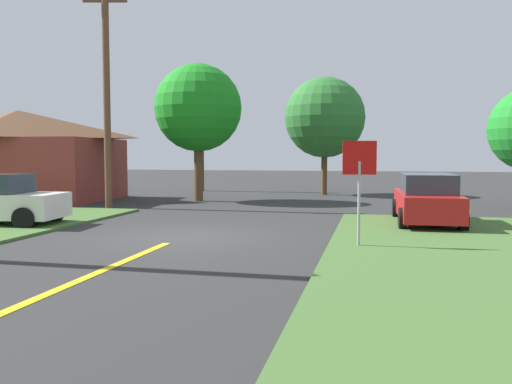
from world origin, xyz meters
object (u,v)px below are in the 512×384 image
(oak_tree_right, at_px, (198,108))
(barn, at_px, (19,155))
(stop_sign, at_px, (359,172))
(car_on_crossroad, at_px, (427,200))
(pine_tree_center, at_px, (325,118))
(utility_pole_far, at_px, (201,131))
(utility_pole_mid, at_px, (107,93))

(oak_tree_right, relative_size, barn, 0.71)
(stop_sign, xyz_separation_m, barn, (-16.67, 10.28, 0.39))
(stop_sign, xyz_separation_m, oak_tree_right, (-7.86, 11.51, 2.61))
(stop_sign, bearing_deg, barn, -42.46)
(stop_sign, distance_m, barn, 19.59)
(car_on_crossroad, height_order, pine_tree_center, pine_tree_center)
(car_on_crossroad, relative_size, utility_pole_far, 0.63)
(pine_tree_center, height_order, oak_tree_right, oak_tree_right)
(oak_tree_right, bearing_deg, barn, -172.06)
(utility_pole_far, height_order, barn, utility_pole_far)
(oak_tree_right, height_order, barn, oak_tree_right)
(utility_pole_mid, xyz_separation_m, utility_pole_far, (0.47, 10.84, -1.06))
(pine_tree_center, bearing_deg, oak_tree_right, -135.54)
(stop_sign, bearing_deg, oak_tree_right, -66.45)
(utility_pole_mid, bearing_deg, pine_tree_center, 48.82)
(utility_pole_far, distance_m, pine_tree_center, 7.83)
(barn, bearing_deg, pine_tree_center, 24.82)
(utility_pole_far, bearing_deg, utility_pole_mid, -92.46)
(stop_sign, xyz_separation_m, car_on_crossroad, (1.97, 4.82, -1.00))
(utility_pole_far, bearing_deg, pine_tree_center, -11.51)
(oak_tree_right, bearing_deg, pine_tree_center, 44.46)
(utility_pole_far, relative_size, pine_tree_center, 1.11)
(utility_pole_mid, xyz_separation_m, barn, (-6.17, 2.67, -2.55))
(pine_tree_center, relative_size, barn, 0.71)
(oak_tree_right, xyz_separation_m, barn, (-8.81, -1.23, -2.22))
(oak_tree_right, distance_m, barn, 9.17)
(utility_pole_mid, relative_size, oak_tree_right, 1.42)
(car_on_crossroad, height_order, barn, barn)
(utility_pole_far, distance_m, barn, 10.63)
(stop_sign, bearing_deg, utility_pole_mid, -46.74)
(pine_tree_center, xyz_separation_m, barn, (-14.29, -6.61, -2.06))
(stop_sign, xyz_separation_m, pine_tree_center, (-2.38, 16.89, 2.45))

